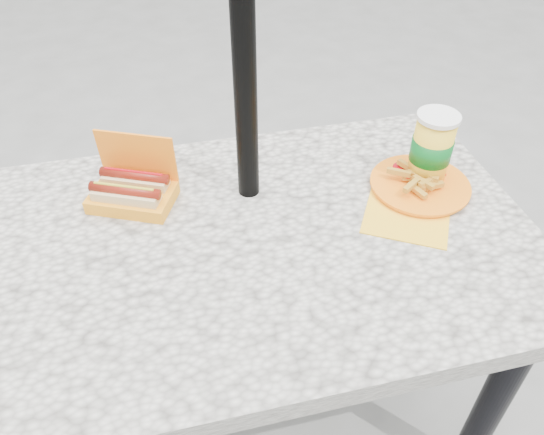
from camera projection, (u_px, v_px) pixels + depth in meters
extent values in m
plane|color=slate|center=(266.00, 409.00, 1.66)|extent=(60.00, 60.00, 0.00)
cube|color=beige|center=(264.00, 244.00, 1.18)|extent=(1.20, 0.80, 0.05)
cylinder|color=black|center=(492.00, 403.00, 1.29)|extent=(0.07, 0.07, 0.70)
cylinder|color=black|center=(77.00, 293.00, 1.56)|extent=(0.07, 0.07, 0.70)
cylinder|color=black|center=(394.00, 238.00, 1.73)|extent=(0.07, 0.07, 0.70)
cylinder|color=black|center=(244.00, 52.00, 1.04)|extent=(0.05, 0.05, 2.20)
cube|color=orange|center=(133.00, 197.00, 1.23)|extent=(0.22, 0.19, 0.03)
cube|color=orange|center=(137.00, 156.00, 1.22)|extent=(0.17, 0.09, 0.12)
cube|color=#DCB78B|center=(127.00, 199.00, 1.20)|extent=(0.16, 0.10, 0.04)
cylinder|color=maroon|center=(125.00, 190.00, 1.18)|extent=(0.16, 0.09, 0.02)
cylinder|color=gold|center=(124.00, 186.00, 1.18)|extent=(0.13, 0.07, 0.01)
cube|color=#DCB78B|center=(136.00, 184.00, 1.24)|extent=(0.16, 0.10, 0.04)
cylinder|color=maroon|center=(134.00, 176.00, 1.22)|extent=(0.16, 0.09, 0.02)
cylinder|color=#A9080F|center=(134.00, 172.00, 1.22)|extent=(0.13, 0.07, 0.01)
cube|color=yellow|center=(407.00, 214.00, 1.21)|extent=(0.26, 0.26, 0.00)
cylinder|color=orange|center=(420.00, 185.00, 1.28)|extent=(0.23, 0.23, 0.01)
cylinder|color=orange|center=(420.00, 184.00, 1.28)|extent=(0.24, 0.24, 0.01)
cube|color=gold|center=(423.00, 177.00, 1.27)|extent=(0.02, 0.06, 0.01)
cube|color=gold|center=(417.00, 190.00, 1.23)|extent=(0.03, 0.06, 0.01)
cube|color=gold|center=(426.00, 171.00, 1.28)|extent=(0.06, 0.02, 0.01)
cube|color=gold|center=(431.00, 184.00, 1.25)|extent=(0.05, 0.04, 0.01)
cube|color=gold|center=(408.00, 167.00, 1.28)|extent=(0.04, 0.06, 0.01)
cube|color=gold|center=(419.00, 178.00, 1.26)|extent=(0.05, 0.05, 0.01)
cube|color=gold|center=(411.00, 185.00, 1.23)|extent=(0.05, 0.04, 0.01)
cube|color=gold|center=(424.00, 174.00, 1.26)|extent=(0.04, 0.06, 0.01)
cube|color=gold|center=(437.00, 174.00, 1.26)|extent=(0.04, 0.05, 0.01)
cube|color=gold|center=(428.00, 176.00, 1.27)|extent=(0.06, 0.04, 0.01)
cube|color=gold|center=(431.00, 169.00, 1.29)|extent=(0.02, 0.06, 0.01)
cube|color=gold|center=(432.00, 186.00, 1.24)|extent=(0.06, 0.02, 0.01)
cube|color=gold|center=(424.00, 182.00, 1.24)|extent=(0.04, 0.06, 0.01)
cube|color=gold|center=(415.00, 178.00, 1.27)|extent=(0.06, 0.04, 0.01)
cube|color=gold|center=(419.00, 175.00, 1.26)|extent=(0.05, 0.04, 0.01)
cube|color=gold|center=(428.00, 182.00, 1.24)|extent=(0.06, 0.03, 0.01)
cube|color=gold|center=(399.00, 172.00, 1.27)|extent=(0.06, 0.04, 0.01)
ellipsoid|color=#A9080F|center=(403.00, 168.00, 1.31)|extent=(0.05, 0.05, 0.01)
cube|color=red|center=(426.00, 175.00, 1.27)|extent=(0.10, 0.02, 0.00)
cylinder|color=yellow|center=(431.00, 151.00, 1.25)|extent=(0.09, 0.09, 0.17)
cylinder|color=#075C1C|center=(431.00, 149.00, 1.25)|extent=(0.10, 0.10, 0.06)
cylinder|color=white|center=(439.00, 117.00, 1.19)|extent=(0.10, 0.10, 0.01)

